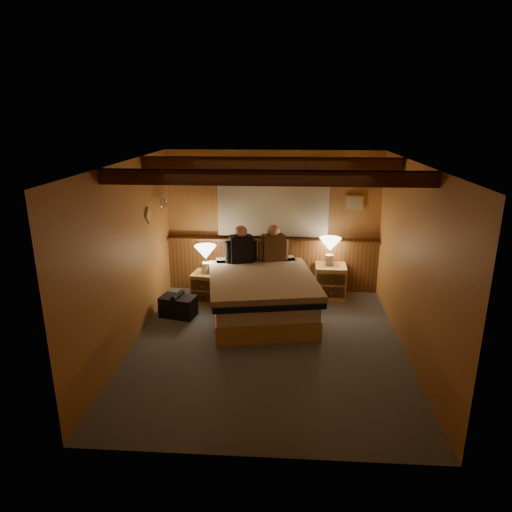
# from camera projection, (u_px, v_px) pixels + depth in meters

# --- Properties ---
(floor) EXTENTS (4.20, 4.20, 0.00)m
(floor) POSITION_uv_depth(u_px,v_px,m) (267.00, 345.00, 6.12)
(floor) COLOR #575C67
(floor) RESTS_ON ground
(ceiling) EXTENTS (4.20, 4.20, 0.00)m
(ceiling) POSITION_uv_depth(u_px,v_px,m) (268.00, 163.00, 5.40)
(ceiling) COLOR #E1A954
(ceiling) RESTS_ON wall_back
(wall_back) EXTENTS (3.60, 0.00, 3.60)m
(wall_back) POSITION_uv_depth(u_px,v_px,m) (273.00, 222.00, 7.76)
(wall_back) COLOR #C68A47
(wall_back) RESTS_ON floor
(wall_left) EXTENTS (0.00, 4.20, 4.20)m
(wall_left) POSITION_uv_depth(u_px,v_px,m) (128.00, 257.00, 5.87)
(wall_left) COLOR #C68A47
(wall_left) RESTS_ON floor
(wall_right) EXTENTS (0.00, 4.20, 4.20)m
(wall_right) POSITION_uv_depth(u_px,v_px,m) (413.00, 263.00, 5.64)
(wall_right) COLOR #C68A47
(wall_right) RESTS_ON floor
(wall_front) EXTENTS (3.60, 0.00, 3.60)m
(wall_front) POSITION_uv_depth(u_px,v_px,m) (257.00, 337.00, 3.76)
(wall_front) COLOR #C68A47
(wall_front) RESTS_ON floor
(wainscot) EXTENTS (3.60, 0.23, 0.94)m
(wainscot) POSITION_uv_depth(u_px,v_px,m) (272.00, 263.00, 7.91)
(wainscot) COLOR brown
(wainscot) RESTS_ON wall_back
(curtain_window) EXTENTS (2.18, 0.09, 1.11)m
(curtain_window) POSITION_uv_depth(u_px,v_px,m) (273.00, 204.00, 7.59)
(curtain_window) COLOR #4A2912
(curtain_window) RESTS_ON wall_back
(ceiling_beams) EXTENTS (3.60, 1.65, 0.16)m
(ceiling_beams) POSITION_uv_depth(u_px,v_px,m) (269.00, 169.00, 5.57)
(ceiling_beams) COLOR #4A2912
(ceiling_beams) RESTS_ON ceiling
(coat_rail) EXTENTS (0.05, 0.55, 0.24)m
(coat_rail) POSITION_uv_depth(u_px,v_px,m) (164.00, 199.00, 7.23)
(coat_rail) COLOR white
(coat_rail) RESTS_ON wall_left
(framed_print) EXTENTS (0.30, 0.04, 0.25)m
(framed_print) POSITION_uv_depth(u_px,v_px,m) (355.00, 203.00, 7.54)
(framed_print) COLOR tan
(framed_print) RESTS_ON wall_back
(bed) EXTENTS (1.81, 2.18, 0.67)m
(bed) POSITION_uv_depth(u_px,v_px,m) (261.00, 295.00, 6.89)
(bed) COLOR tan
(bed) RESTS_ON floor
(nightstand_left) EXTENTS (0.51, 0.47, 0.49)m
(nightstand_left) POSITION_uv_depth(u_px,v_px,m) (207.00, 287.00, 7.47)
(nightstand_left) COLOR tan
(nightstand_left) RESTS_ON floor
(nightstand_right) EXTENTS (0.52, 0.47, 0.56)m
(nightstand_right) POSITION_uv_depth(u_px,v_px,m) (330.00, 281.00, 7.63)
(nightstand_right) COLOR tan
(nightstand_right) RESTS_ON floor
(lamp_left) EXTENTS (0.35, 0.35, 0.46)m
(lamp_left) POSITION_uv_depth(u_px,v_px,m) (206.00, 254.00, 7.31)
(lamp_left) COLOR silver
(lamp_left) RESTS_ON nightstand_left
(lamp_right) EXTENTS (0.35, 0.35, 0.46)m
(lamp_right) POSITION_uv_depth(u_px,v_px,m) (330.00, 246.00, 7.49)
(lamp_right) COLOR silver
(lamp_right) RESTS_ON nightstand_right
(person_left) EXTENTS (0.50, 0.29, 0.63)m
(person_left) POSITION_uv_depth(u_px,v_px,m) (241.00, 247.00, 7.30)
(person_left) COLOR black
(person_left) RESTS_ON bed
(person_right) EXTENTS (0.49, 0.30, 0.62)m
(person_right) POSITION_uv_depth(u_px,v_px,m) (273.00, 246.00, 7.40)
(person_right) COLOR #4C321E
(person_right) RESTS_ON bed
(duffel_bag) EXTENTS (0.58, 0.42, 0.38)m
(duffel_bag) POSITION_uv_depth(u_px,v_px,m) (178.00, 306.00, 6.94)
(duffel_bag) COLOR black
(duffel_bag) RESTS_ON floor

